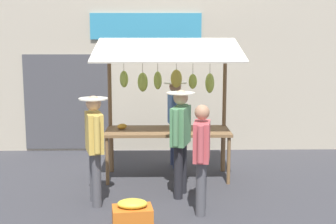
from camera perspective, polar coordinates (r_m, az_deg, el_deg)
The scene contains 8 objects.
ground_plane at distance 8.34m, azimuth -0.04°, elevation -8.18°, with size 40.00×40.00×0.00m, color #38383D.
street_backdrop at distance 10.19m, azimuth -0.54°, elevation 4.71°, with size 9.00×0.30×3.40m.
market_stall at distance 8.08m, azimuth -0.04°, elevation 2.58°, with size 2.50×1.46×2.50m.
vendor_with_sunhat at distance 8.85m, azimuth 0.90°, elevation -0.47°, with size 0.44×0.71×1.69m.
shopper_in_striped_shirt at distance 7.16m, azimuth 1.58°, elevation -2.72°, with size 0.44×0.69×1.70m.
shopper_with_ponytail at distance 6.50m, azimuth 4.22°, elevation -4.95°, with size 0.29×0.67×1.57m.
shopper_in_grey_tee at distance 6.90m, azimuth -9.17°, elevation -3.56°, with size 0.43×0.68×1.66m.
produce_crate_near at distance 6.18m, azimuth -4.46°, elevation -12.72°, with size 0.57×0.42×0.40m.
Camera 1 is at (0.14, 7.97, 2.47)m, focal length 48.85 mm.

